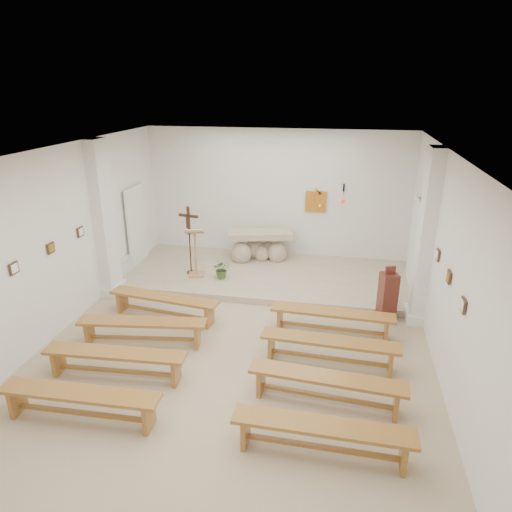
% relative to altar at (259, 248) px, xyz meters
% --- Properties ---
extents(ground, '(7.00, 10.00, 0.00)m').
position_rel_altar_xyz_m(ground, '(0.35, -4.36, -0.48)').
color(ground, tan).
rests_on(ground, ground).
extents(wall_left, '(0.02, 10.00, 3.50)m').
position_rel_altar_xyz_m(wall_left, '(-3.14, -4.36, 1.27)').
color(wall_left, white).
rests_on(wall_left, ground).
extents(wall_right, '(0.02, 10.00, 3.50)m').
position_rel_altar_xyz_m(wall_right, '(3.84, -4.36, 1.27)').
color(wall_right, white).
rests_on(wall_right, ground).
extents(wall_back, '(7.00, 0.02, 3.50)m').
position_rel_altar_xyz_m(wall_back, '(0.35, 0.63, 1.27)').
color(wall_back, white).
rests_on(wall_back, ground).
extents(ceiling, '(7.00, 10.00, 0.02)m').
position_rel_altar_xyz_m(ceiling, '(0.35, -4.36, 3.01)').
color(ceiling, silver).
rests_on(ceiling, wall_back).
extents(sanctuary_platform, '(6.98, 3.00, 0.15)m').
position_rel_altar_xyz_m(sanctuary_platform, '(0.35, -0.86, -0.41)').
color(sanctuary_platform, '#C0B094').
rests_on(sanctuary_platform, ground).
extents(pilaster_left, '(0.26, 0.55, 3.50)m').
position_rel_altar_xyz_m(pilaster_left, '(-3.02, -2.36, 1.27)').
color(pilaster_left, white).
rests_on(pilaster_left, ground).
extents(pilaster_right, '(0.26, 0.55, 3.50)m').
position_rel_altar_xyz_m(pilaster_right, '(3.72, -2.36, 1.27)').
color(pilaster_right, white).
rests_on(pilaster_right, ground).
extents(gold_wall_relief, '(0.55, 0.04, 0.55)m').
position_rel_altar_xyz_m(gold_wall_relief, '(1.40, 0.60, 1.17)').
color(gold_wall_relief, gold).
rests_on(gold_wall_relief, wall_back).
extents(sanctuary_lamp, '(0.11, 0.36, 0.44)m').
position_rel_altar_xyz_m(sanctuary_lamp, '(2.10, 0.34, 1.33)').
color(sanctuary_lamp, black).
rests_on(sanctuary_lamp, wall_back).
extents(station_frame_left_front, '(0.03, 0.20, 0.20)m').
position_rel_altar_xyz_m(station_frame_left_front, '(-3.12, -5.16, 1.24)').
color(station_frame_left_front, '#402D1C').
rests_on(station_frame_left_front, wall_left).
extents(station_frame_left_mid, '(0.03, 0.20, 0.20)m').
position_rel_altar_xyz_m(station_frame_left_mid, '(-3.12, -4.16, 1.24)').
color(station_frame_left_mid, '#402D1C').
rests_on(station_frame_left_mid, wall_left).
extents(station_frame_left_rear, '(0.03, 0.20, 0.20)m').
position_rel_altar_xyz_m(station_frame_left_rear, '(-3.12, -3.16, 1.24)').
color(station_frame_left_rear, '#402D1C').
rests_on(station_frame_left_rear, wall_left).
extents(station_frame_right_front, '(0.03, 0.20, 0.20)m').
position_rel_altar_xyz_m(station_frame_right_front, '(3.82, -5.16, 1.24)').
color(station_frame_right_front, '#402D1C').
rests_on(station_frame_right_front, wall_right).
extents(station_frame_right_mid, '(0.03, 0.20, 0.20)m').
position_rel_altar_xyz_m(station_frame_right_mid, '(3.82, -4.16, 1.24)').
color(station_frame_right_mid, '#402D1C').
rests_on(station_frame_right_mid, wall_right).
extents(station_frame_right_rear, '(0.03, 0.20, 0.20)m').
position_rel_altar_xyz_m(station_frame_right_rear, '(3.82, -3.16, 1.24)').
color(station_frame_right_rear, '#402D1C').
rests_on(station_frame_right_rear, wall_right).
extents(radiator_left, '(0.10, 0.85, 0.52)m').
position_rel_altar_xyz_m(radiator_left, '(-3.08, -1.66, -0.21)').
color(radiator_left, silver).
rests_on(radiator_left, ground).
extents(radiator_right, '(0.10, 0.85, 0.52)m').
position_rel_altar_xyz_m(radiator_right, '(3.78, -1.66, -0.21)').
color(radiator_right, silver).
rests_on(radiator_right, ground).
extents(altar, '(1.77, 1.02, 0.86)m').
position_rel_altar_xyz_m(altar, '(0.00, 0.00, 0.00)').
color(altar, beige).
rests_on(altar, sanctuary_platform).
extents(lectern, '(0.51, 0.45, 1.23)m').
position_rel_altar_xyz_m(lectern, '(-1.30, -1.37, 0.28)').
color(lectern, tan).
rests_on(lectern, sanctuary_platform).
extents(crucifix_stand, '(0.51, 0.22, 1.70)m').
position_rel_altar_xyz_m(crucifix_stand, '(-1.48, -1.24, 0.65)').
color(crucifix_stand, '#372111').
rests_on(crucifix_stand, sanctuary_platform).
extents(potted_plant, '(0.49, 0.45, 0.46)m').
position_rel_altar_xyz_m(potted_plant, '(-0.64, -1.40, -0.10)').
color(potted_plant, '#386227').
rests_on(potted_plant, sanctuary_platform).
extents(donation_pedestal, '(0.40, 0.40, 1.18)m').
position_rel_altar_xyz_m(donation_pedestal, '(3.12, -2.50, 0.04)').
color(donation_pedestal, '#5A2119').
rests_on(donation_pedestal, ground).
extents(bench_left_front, '(2.38, 0.69, 0.50)m').
position_rel_altar_xyz_m(bench_left_front, '(-1.36, -3.30, -0.11)').
color(bench_left_front, '#A96F31').
rests_on(bench_left_front, ground).
extents(bench_right_front, '(2.36, 0.46, 0.50)m').
position_rel_altar_xyz_m(bench_right_front, '(2.05, -3.30, -0.11)').
color(bench_right_front, '#A96F31').
rests_on(bench_right_front, ground).
extents(bench_left_second, '(2.38, 0.69, 0.50)m').
position_rel_altar_xyz_m(bench_left_second, '(-1.36, -4.35, -0.11)').
color(bench_left_second, '#A96F31').
rests_on(bench_left_second, ground).
extents(bench_right_second, '(2.36, 0.48, 0.50)m').
position_rel_altar_xyz_m(bench_right_second, '(2.05, -4.35, -0.11)').
color(bench_right_second, '#A96F31').
rests_on(bench_right_second, ground).
extents(bench_left_third, '(2.37, 0.51, 0.50)m').
position_rel_altar_xyz_m(bench_left_third, '(-1.36, -5.40, -0.11)').
color(bench_left_third, '#A96F31').
rests_on(bench_left_third, ground).
extents(bench_right_third, '(2.37, 0.56, 0.50)m').
position_rel_altar_xyz_m(bench_right_third, '(2.05, -5.40, -0.11)').
color(bench_right_third, '#A96F31').
rests_on(bench_right_third, ground).
extents(bench_left_fourth, '(2.36, 0.44, 0.50)m').
position_rel_altar_xyz_m(bench_left_fourth, '(-1.36, -6.45, -0.11)').
color(bench_left_fourth, '#A96F31').
rests_on(bench_left_fourth, ground).
extents(bench_right_fourth, '(2.35, 0.41, 0.50)m').
position_rel_altar_xyz_m(bench_right_fourth, '(2.05, -6.45, -0.11)').
color(bench_right_fourth, '#A96F31').
rests_on(bench_right_fourth, ground).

